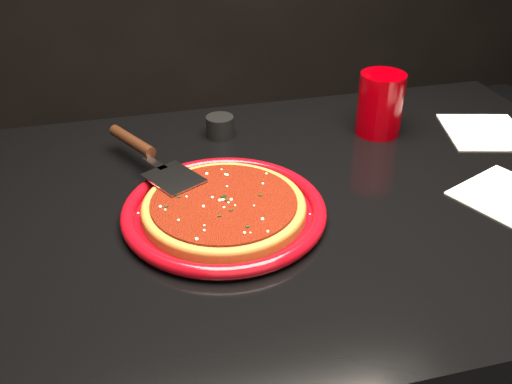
# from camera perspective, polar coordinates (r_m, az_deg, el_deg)

# --- Properties ---
(table) EXTENTS (1.20, 0.80, 0.75)m
(table) POSITION_cam_1_polar(r_m,az_deg,el_deg) (1.21, 3.31, -15.64)
(table) COLOR black
(table) RESTS_ON floor
(plate) EXTENTS (0.40, 0.40, 0.02)m
(plate) POSITION_cam_1_polar(r_m,az_deg,el_deg) (0.91, -3.21, -1.90)
(plate) COLOR maroon
(plate) RESTS_ON table
(pizza_crust) EXTENTS (0.32, 0.32, 0.01)m
(pizza_crust) POSITION_cam_1_polar(r_m,az_deg,el_deg) (0.90, -3.21, -1.70)
(pizza_crust) COLOR brown
(pizza_crust) RESTS_ON plate
(pizza_crust_rim) EXTENTS (0.32, 0.32, 0.02)m
(pizza_crust_rim) POSITION_cam_1_polar(r_m,az_deg,el_deg) (0.90, -3.23, -1.36)
(pizza_crust_rim) COLOR brown
(pizza_crust_rim) RESTS_ON plate
(pizza_sauce) EXTENTS (0.28, 0.28, 0.01)m
(pizza_sauce) POSITION_cam_1_polar(r_m,az_deg,el_deg) (0.90, -3.24, -1.11)
(pizza_sauce) COLOR #66180B
(pizza_sauce) RESTS_ON plate
(parmesan_dusting) EXTENTS (0.22, 0.22, 0.01)m
(parmesan_dusting) POSITION_cam_1_polar(r_m,az_deg,el_deg) (0.90, -3.25, -0.76)
(parmesan_dusting) COLOR beige
(parmesan_dusting) RESTS_ON plate
(basil_flecks) EXTENTS (0.20, 0.20, 0.00)m
(basil_flecks) POSITION_cam_1_polar(r_m,az_deg,el_deg) (0.90, -3.25, -0.81)
(basil_flecks) COLOR black
(basil_flecks) RESTS_ON plate
(pizza_server) EXTENTS (0.22, 0.31, 0.02)m
(pizza_server) POSITION_cam_1_polar(r_m,az_deg,el_deg) (1.02, -10.35, 3.56)
(pizza_server) COLOR #ACAFB3
(pizza_server) RESTS_ON plate
(cup) EXTENTS (0.12, 0.12, 0.13)m
(cup) POSITION_cam_1_polar(r_m,az_deg,el_deg) (1.18, 12.32, 8.59)
(cup) COLOR #880005
(cup) RESTS_ON table
(napkin_a) EXTENTS (0.20, 0.20, 0.00)m
(napkin_a) POSITION_cam_1_polar(r_m,az_deg,el_deg) (1.05, 24.12, -0.50)
(napkin_a) COLOR white
(napkin_a) RESTS_ON table
(napkin_b) EXTENTS (0.19, 0.20, 0.00)m
(napkin_b) POSITION_cam_1_polar(r_m,az_deg,el_deg) (1.27, 21.88, 5.62)
(napkin_b) COLOR white
(napkin_b) RESTS_ON table
(ramekin) EXTENTS (0.07, 0.07, 0.04)m
(ramekin) POSITION_cam_1_polar(r_m,az_deg,el_deg) (1.15, -3.62, 6.55)
(ramekin) COLOR black
(ramekin) RESTS_ON table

